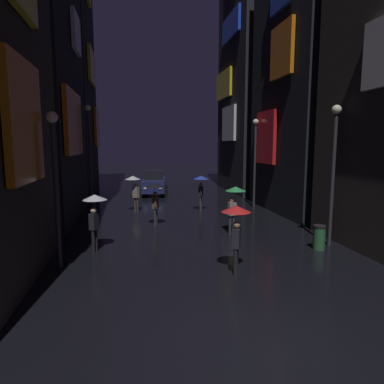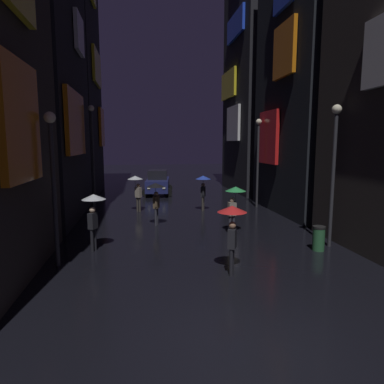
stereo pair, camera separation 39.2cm
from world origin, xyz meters
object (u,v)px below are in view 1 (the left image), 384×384
Objects in this scene: pedestrian_far_right_red at (236,220)px; pedestrian_foreground_left_clear at (134,184)px; streetlamp_right_near at (334,159)px; trash_bin at (319,237)px; pedestrian_midstreet_centre_clear at (94,207)px; pedestrian_midstreet_left_black at (155,192)px; pedestrian_near_crossing_green at (234,197)px; streetlamp_left_far at (89,146)px; streetlamp_right_far at (255,153)px; streetlamp_left_near at (55,170)px; pedestrian_foreground_right_blue at (201,183)px; car_distant at (154,183)px.

pedestrian_foreground_left_clear is (-2.95, 10.31, 0.00)m from pedestrian_far_right_red.
trash_bin is at bearing -148.04° from streetlamp_right_near.
pedestrian_midstreet_centre_clear is at bearing 145.35° from pedestrian_far_right_red.
pedestrian_midstreet_centre_clear is at bearing 174.21° from streetlamp_right_near.
trash_bin is at bearing 24.37° from pedestrian_far_right_red.
pedestrian_midstreet_left_black is 1.00× the size of pedestrian_near_crossing_green.
streetlamp_left_far is (-3.47, 4.62, 2.15)m from pedestrian_midstreet_left_black.
streetlamp_right_far reaches higher than pedestrian_near_crossing_green.
streetlamp_left_near is at bearing -105.89° from pedestrian_foreground_left_clear.
pedestrian_foreground_right_blue is 0.49× the size of car_distant.
streetlamp_right_near is at bearing -36.12° from pedestrian_near_crossing_green.
pedestrian_foreground_right_blue is 4.08m from streetlamp_right_far.
streetlamp_left_far reaches higher than pedestrian_midstreet_centre_clear.
pedestrian_foreground_left_clear is 0.34× the size of streetlamp_left_far.
pedestrian_foreground_left_clear is 0.39× the size of streetlamp_right_far.
pedestrian_midstreet_left_black is 6.17m from streetlamp_left_far.
streetlamp_left_near reaches higher than pedestrian_midstreet_left_black.
trash_bin is (2.90, -8.11, -1.20)m from pedestrian_foreground_right_blue.
pedestrian_foreground_left_clear is 3.85m from pedestrian_midstreet_left_black.
pedestrian_far_right_red is at bearing -106.61° from pedestrian_near_crossing_green.
pedestrian_far_right_red is 17.16m from car_distant.
streetlamp_left_far is 13.68m from trash_bin.
streetlamp_left_near is at bearing -104.83° from car_distant.
pedestrian_near_crossing_green is 3.92m from trash_bin.
streetlamp_right_far reaches higher than pedestrian_midstreet_centre_clear.
pedestrian_far_right_red is 1.00× the size of pedestrian_foreground_left_clear.
car_distant is (-2.28, 7.24, -0.74)m from pedestrian_foreground_right_blue.
streetlamp_right_near is (7.50, -8.13, 1.73)m from pedestrian_foreground_left_clear.
streetlamp_right_far is at bearing 39.83° from pedestrian_midstreet_centre_clear.
streetlamp_left_near is at bearing -178.60° from trash_bin.
streetlamp_right_far is at bearing -47.78° from car_distant.
streetlamp_left_far is at bearing 90.00° from streetlamp_left_near.
pedestrian_near_crossing_green is (4.30, -5.80, 0.00)m from pedestrian_foreground_left_clear.
streetlamp_left_near is (-3.47, -5.06, 1.48)m from pedestrian_midstreet_left_black.
pedestrian_midstreet_left_black is 8.06m from streetlamp_right_near.
streetlamp_right_near is at bearing 3.79° from streetlamp_left_near.
streetlamp_left_far reaches higher than car_distant.
streetlamp_left_far is at bearing 126.89° from pedestrian_midstreet_left_black.
pedestrian_far_right_red is 2.28× the size of trash_bin.
car_distant is at bearing 107.49° from pedestrian_foreground_right_blue.
car_distant is 0.86× the size of streetlamp_left_near.
pedestrian_midstreet_centre_clear reaches higher than car_distant.
pedestrian_midstreet_left_black is at bearing 54.55° from pedestrian_midstreet_centre_clear.
trash_bin is at bearing -9.23° from pedestrian_midstreet_centre_clear.
streetlamp_right_far reaches higher than streetlamp_left_near.
pedestrian_foreground_right_blue is 8.65m from streetlamp_right_near.
pedestrian_near_crossing_green is 1.00× the size of pedestrian_midstreet_centre_clear.
pedestrian_foreground_left_clear is at bearing 173.29° from pedestrian_foreground_right_blue.
trash_bin is at bearing -94.51° from streetlamp_right_far.
pedestrian_foreground_right_blue reaches higher than car_distant.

